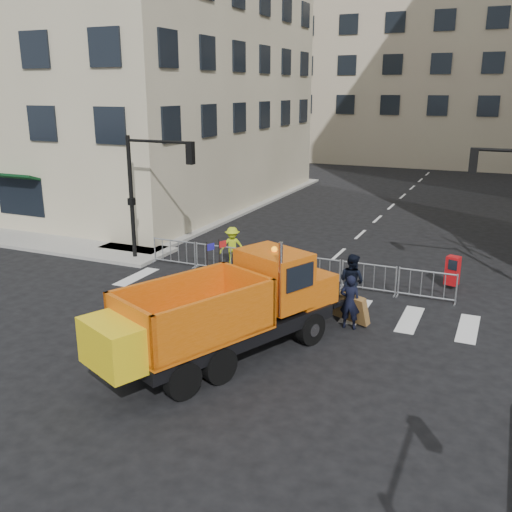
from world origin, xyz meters
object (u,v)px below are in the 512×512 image
at_px(cop_c, 301,284).
at_px(newspaper_box, 453,271).
at_px(cop_a, 350,302).
at_px(plow_truck, 225,309).
at_px(cop_b, 352,281).
at_px(worker, 232,246).

bearing_deg(cop_c, newspaper_box, 165.08).
bearing_deg(newspaper_box, cop_c, -116.79).
bearing_deg(cop_a, cop_c, -24.90).
xyz_separation_m(plow_truck, cop_c, (0.69, 4.30, -0.55)).
bearing_deg(cop_b, newspaper_box, -106.90).
height_order(plow_truck, cop_b, plow_truck).
relative_size(plow_truck, newspaper_box, 8.02).
relative_size(cop_c, worker, 1.14).
xyz_separation_m(plow_truck, cop_b, (2.18, 5.20, -0.52)).
xyz_separation_m(worker, newspaper_box, (8.63, 1.23, -0.27)).
height_order(cop_c, newspaper_box, cop_c).
bearing_deg(plow_truck, cop_b, 0.78).
distance_m(cop_a, worker, 7.30).
xyz_separation_m(cop_a, cop_b, (-0.40, 1.68, 0.09)).
height_order(cop_a, cop_c, cop_c).
xyz_separation_m(plow_truck, cop_a, (2.58, 3.52, -0.61)).
xyz_separation_m(cop_a, newspaper_box, (2.54, 5.25, -0.18)).
bearing_deg(worker, cop_b, -50.51).
height_order(plow_truck, worker, plow_truck).
distance_m(cop_c, newspaper_box, 6.29).
distance_m(plow_truck, cop_c, 4.39).
bearing_deg(cop_c, cop_a, 97.33).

